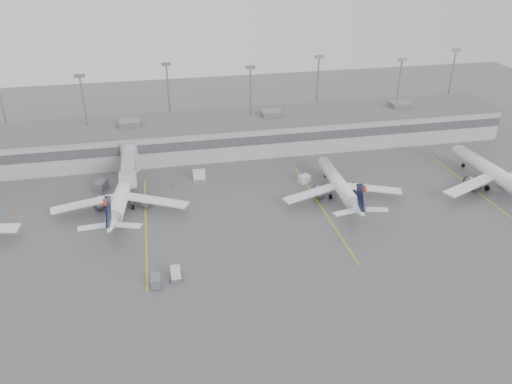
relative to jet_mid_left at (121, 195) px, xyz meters
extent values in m
plane|color=#4E4E51|center=(21.89, -31.83, -3.03)|extent=(260.00, 260.00, 0.00)
cube|color=#9E9E99|center=(21.89, 26.17, 0.97)|extent=(150.00, 16.00, 8.00)
cube|color=#47474C|center=(21.89, 18.12, 1.97)|extent=(150.00, 0.15, 2.20)
cube|color=#606060|center=(21.89, 26.17, 5.02)|extent=(152.00, 17.00, 0.30)
cube|color=slate|center=(71.89, 26.17, 5.77)|extent=(5.00, 4.00, 1.30)
cylinder|color=gray|center=(-28.11, 35.67, 6.97)|extent=(0.44, 0.44, 20.00)
cylinder|color=gray|center=(-8.11, 28.17, 6.97)|extent=(0.44, 0.44, 20.00)
cube|color=slate|center=(-8.11, 28.17, 17.17)|extent=(2.40, 0.50, 0.80)
cylinder|color=gray|center=(11.89, 35.67, 6.97)|extent=(0.44, 0.44, 20.00)
cube|color=slate|center=(11.89, 35.67, 17.17)|extent=(2.40, 0.50, 0.80)
cylinder|color=gray|center=(31.89, 28.17, 6.97)|extent=(0.44, 0.44, 20.00)
cube|color=slate|center=(31.89, 28.17, 17.17)|extent=(2.40, 0.50, 0.80)
cylinder|color=gray|center=(51.89, 35.67, 6.97)|extent=(0.44, 0.44, 20.00)
cube|color=slate|center=(51.89, 35.67, 17.17)|extent=(2.40, 0.50, 0.80)
cylinder|color=gray|center=(71.89, 28.17, 6.97)|extent=(0.44, 0.44, 20.00)
cube|color=slate|center=(71.89, 28.17, 17.17)|extent=(2.40, 0.50, 0.80)
cylinder|color=gray|center=(91.89, 35.67, 6.97)|extent=(0.44, 0.44, 20.00)
cube|color=slate|center=(91.89, 35.67, 17.17)|extent=(2.40, 0.50, 0.80)
cylinder|color=#9A9C9F|center=(1.39, 18.17, 0.47)|extent=(4.00, 4.00, 7.00)
cube|color=#9A9C9F|center=(1.39, 11.67, 1.27)|extent=(2.80, 13.00, 2.60)
cube|color=#9A9C9F|center=(1.39, 4.17, 1.27)|extent=(3.40, 2.40, 3.00)
cylinder|color=gray|center=(1.39, 4.17, -1.63)|extent=(0.70, 0.70, 2.80)
cube|color=black|center=(1.39, 4.17, -2.68)|extent=(2.20, 1.20, 0.70)
cube|color=yellow|center=(4.39, -7.83, -3.03)|extent=(0.25, 40.00, 0.01)
cube|color=yellow|center=(39.39, -7.83, -3.03)|extent=(0.25, 40.00, 0.01)
cube|color=yellow|center=(74.39, -7.83, -3.03)|extent=(0.25, 40.00, 0.01)
cylinder|color=white|center=(0.17, 1.45, -0.06)|extent=(5.53, 22.00, 2.97)
cone|color=white|center=(1.62, 13.65, -0.06)|extent=(3.28, 3.11, 2.97)
cone|color=white|center=(-1.39, -11.64, 0.34)|extent=(3.54, 5.27, 2.97)
cube|color=white|center=(-7.04, -0.49, -0.85)|extent=(13.14, 5.03, 0.35)
cube|color=white|center=(6.73, -2.13, -0.85)|extent=(12.78, 7.74, 0.35)
cube|color=black|center=(-1.44, -12.13, 3.21)|extent=(0.95, 5.58, 6.48)
cube|color=#A1200C|center=(-1.60, -13.41, 5.79)|extent=(0.53, 2.03, 1.88)
cylinder|color=black|center=(1.23, 10.30, -2.59)|extent=(0.45, 0.93, 0.89)
cylinder|color=black|center=(-2.13, -0.28, -2.49)|extent=(0.57, 1.14, 1.09)
cylinder|color=black|center=(2.00, -0.77, -2.49)|extent=(0.57, 1.14, 1.09)
cylinder|color=white|center=(44.41, -2.83, -0.22)|extent=(3.47, 20.71, 2.81)
cone|color=white|center=(44.78, 8.79, -0.22)|extent=(2.90, 2.71, 2.81)
cone|color=white|center=(44.02, -15.29, 0.16)|extent=(2.96, 4.78, 2.81)
cube|color=white|center=(37.77, -5.24, -0.97)|extent=(12.39, 5.74, 0.33)
cube|color=white|center=(50.89, -5.66, -0.97)|extent=(12.29, 6.43, 0.33)
cube|color=black|center=(44.00, -15.76, 2.87)|extent=(0.45, 5.29, 6.13)
cube|color=#A1200C|center=(43.96, -16.98, 5.31)|extent=(0.34, 1.90, 1.78)
cylinder|color=black|center=(44.68, 5.61, -2.61)|extent=(0.35, 0.85, 0.84)
cylinder|color=black|center=(42.39, -4.64, -2.52)|extent=(0.45, 1.04, 1.03)
cylinder|color=black|center=(46.32, -4.77, -2.52)|extent=(0.45, 1.04, 1.03)
cylinder|color=white|center=(78.79, -5.71, 0.15)|extent=(4.31, 23.49, 3.19)
cone|color=white|center=(78.15, 7.45, 0.15)|extent=(3.33, 3.12, 3.19)
cube|color=white|center=(71.50, -9.03, -0.70)|extent=(13.89, 7.48, 0.37)
cylinder|color=black|center=(78.33, 3.84, -2.56)|extent=(0.42, 0.97, 0.96)
cylinder|color=black|center=(76.66, -7.94, -2.45)|extent=(0.53, 1.19, 1.17)
cylinder|color=black|center=(81.12, -7.72, -2.45)|extent=(0.53, 1.19, 1.17)
cube|color=silver|center=(9.00, -25.24, -2.11)|extent=(1.54, 2.46, 1.84)
cube|color=slate|center=(9.00, -25.24, -2.68)|extent=(1.74, 2.87, 0.72)
cylinder|color=black|center=(8.18, -24.22, -2.75)|extent=(0.23, 0.57, 0.57)
cylinder|color=black|center=(9.82, -24.22, -2.75)|extent=(0.23, 0.57, 0.57)
cylinder|color=black|center=(8.19, -26.26, -2.75)|extent=(0.23, 0.57, 0.57)
cylinder|color=black|center=(9.82, -26.26, -2.75)|extent=(0.23, 0.57, 0.57)
cube|color=slate|center=(5.80, -26.44, -2.16)|extent=(1.48, 2.58, 1.57)
cylinder|color=black|center=(5.16, -25.52, -2.77)|extent=(0.20, 0.52, 0.52)
cylinder|color=black|center=(6.45, -27.36, -2.77)|extent=(0.20, 0.52, 0.52)
cube|color=silver|center=(16.52, 10.63, -2.07)|extent=(2.75, 1.86, 1.93)
cube|color=silver|center=(39.16, 3.81, -2.18)|extent=(2.84, 2.40, 1.71)
cube|color=slate|center=(-4.83, 9.39, -2.02)|extent=(3.06, 3.75, 2.02)
cone|color=#E24904|center=(-21.42, 3.26, -2.69)|extent=(0.43, 0.43, 0.68)
cone|color=#E24904|center=(10.23, 7.96, -2.69)|extent=(0.43, 0.43, 0.68)
cone|color=#E24904|center=(32.84, -1.67, -2.72)|extent=(0.40, 0.40, 0.63)
cone|color=#E24904|center=(78.50, -1.24, -2.71)|extent=(0.41, 0.41, 0.65)
camera|label=1|loc=(8.46, -91.17, 46.71)|focal=35.00mm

